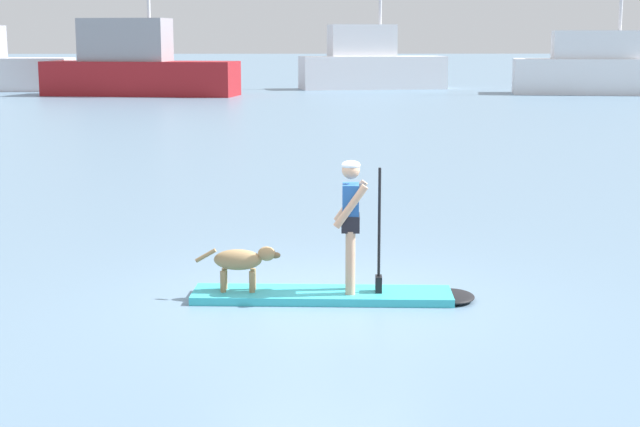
{
  "coord_description": "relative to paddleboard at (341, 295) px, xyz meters",
  "views": [
    {
      "loc": [
        -0.34,
        -11.74,
        3.18
      ],
      "look_at": [
        0.0,
        1.0,
        0.9
      ],
      "focal_mm": 54.97,
      "sensor_mm": 36.0,
      "label": 1
    }
  ],
  "objects": [
    {
      "name": "ground_plane",
      "position": [
        -0.23,
        0.01,
        -0.05
      ],
      "size": [
        400.0,
        400.0,
        0.0
      ],
      "primitive_type": "plane",
      "color": "slate"
    },
    {
      "name": "paddleboard",
      "position": [
        0.0,
        0.0,
        0.0
      ],
      "size": [
        3.52,
        0.91,
        0.1
      ],
      "color": "#33B2BF",
      "rests_on": "ground_plane"
    },
    {
      "name": "person_paddler",
      "position": [
        0.13,
        -0.01,
        0.99
      ],
      "size": [
        0.62,
        0.49,
        1.63
      ],
      "color": "tan",
      "rests_on": "paddleboard"
    },
    {
      "name": "dog",
      "position": [
        -1.22,
        0.07,
        0.43
      ],
      "size": [
        1.06,
        0.25,
        0.56
      ],
      "color": "#997A51",
      "rests_on": "paddleboard"
    },
    {
      "name": "moored_boat_center",
      "position": [
        -9.45,
        44.33,
        1.57
      ],
      "size": [
        11.23,
        4.96,
        12.35
      ],
      "color": "maroon",
      "rests_on": "ground_plane"
    },
    {
      "name": "moored_boat_far_port",
      "position": [
        4.29,
        51.44,
        1.51
      ],
      "size": [
        9.51,
        4.26,
        10.67
      ],
      "color": "white",
      "rests_on": "ground_plane"
    },
    {
      "name": "moored_boat_outer",
      "position": [
        17.49,
        45.07,
        1.37
      ],
      "size": [
        11.22,
        5.14,
        11.56
      ],
      "color": "white",
      "rests_on": "ground_plane"
    }
  ]
}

